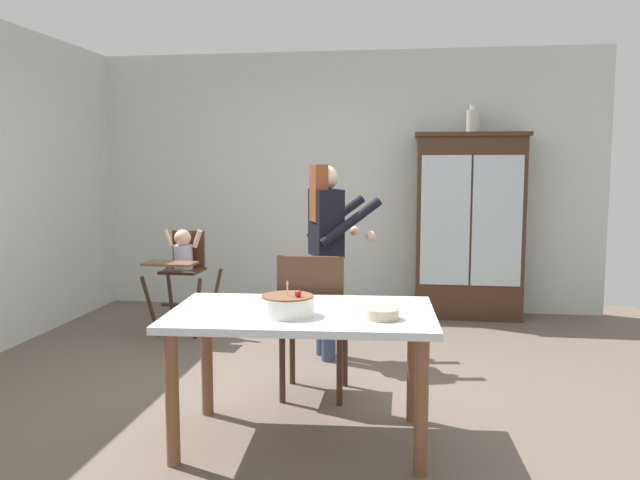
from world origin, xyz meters
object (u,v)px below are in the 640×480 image
object	(u,v)px
china_cabinet	(469,225)
dining_chair_far_side	(313,316)
serving_bowl	(382,314)
birthday_cake	(288,305)
high_chair_with_toddler	(183,262)
ceramic_vase	(473,120)
adult_person	(327,237)
dining_table	(302,328)

from	to	relation	value
china_cabinet	dining_chair_far_side	bearing A→B (deg)	-115.01
serving_bowl	birthday_cake	bearing A→B (deg)	179.40
high_chair_with_toddler	serving_bowl	bearing A→B (deg)	-48.15
serving_bowl	high_chair_with_toddler	bearing A→B (deg)	129.53
ceramic_vase	high_chair_with_toddler	distance (m)	3.11
china_cabinet	adult_person	bearing A→B (deg)	-127.25
dining_table	china_cabinet	bearing A→B (deg)	70.33
ceramic_vase	high_chair_with_toddler	bearing A→B (deg)	-158.92
high_chair_with_toddler	dining_chair_far_side	xyz separation A→B (m)	(1.43, -1.53, -0.10)
dining_chair_far_side	serving_bowl	bearing A→B (deg)	120.91
high_chair_with_toddler	dining_table	size ratio (longest dim) A/B	0.64
ceramic_vase	dining_chair_far_side	distance (m)	3.15
china_cabinet	ceramic_vase	distance (m)	1.03
adult_person	dining_table	world-z (taller)	adult_person
dining_table	dining_chair_far_side	distance (m)	0.66
adult_person	dining_table	xyz separation A→B (m)	(0.08, -1.59, -0.33)
ceramic_vase	birthday_cake	bearing A→B (deg)	-110.01
china_cabinet	dining_chair_far_side	distance (m)	2.83
adult_person	ceramic_vase	bearing A→B (deg)	-60.47
serving_bowl	china_cabinet	bearing A→B (deg)	78.05
ceramic_vase	adult_person	xyz separation A→B (m)	(-1.23, -1.61, -0.99)
dining_table	serving_bowl	bearing A→B (deg)	-16.86
dining_chair_far_side	adult_person	bearing A→B (deg)	-88.64
high_chair_with_toddler	birthday_cake	distance (m)	2.72
high_chair_with_toddler	dining_table	distance (m)	2.64
high_chair_with_toddler	dining_chair_far_side	size ratio (longest dim) A/B	0.99
ceramic_vase	high_chair_with_toddler	xyz separation A→B (m)	(-2.63, -1.01, -1.31)
dining_table	birthday_cake	size ratio (longest dim) A/B	5.28
adult_person	serving_bowl	distance (m)	1.81
china_cabinet	birthday_cake	bearing A→B (deg)	-109.82
adult_person	serving_bowl	bearing A→B (deg)	173.63
dining_table	birthday_cake	distance (m)	0.21
china_cabinet	serving_bowl	xyz separation A→B (m)	(-0.70, -3.33, -0.16)
adult_person	birthday_cake	distance (m)	1.73
high_chair_with_toddler	dining_chair_far_side	distance (m)	2.10
china_cabinet	birthday_cake	xyz separation A→B (m)	(-1.20, -3.32, -0.13)
adult_person	dining_chair_far_side	bearing A→B (deg)	159.02
high_chair_with_toddler	adult_person	bearing A→B (deg)	-20.64
dining_chair_far_side	birthday_cake	bearing A→B (deg)	88.53
adult_person	dining_chair_far_side	xyz separation A→B (m)	(0.03, -0.94, -0.41)
birthday_cake	china_cabinet	bearing A→B (deg)	70.18
china_cabinet	ceramic_vase	xyz separation A→B (m)	(0.01, 0.00, 1.03)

